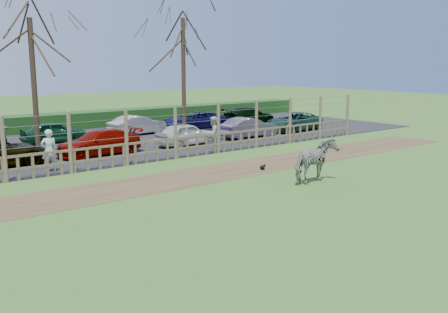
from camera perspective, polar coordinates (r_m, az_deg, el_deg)
ground at (r=15.57m, az=2.83°, el=-5.74°), size 120.00×120.00×0.00m
dirt_strip at (r=19.07m, az=-6.10°, el=-2.71°), size 34.00×2.80×0.01m
asphalt at (r=27.89m, az=-17.16°, el=1.15°), size 44.00×13.00×0.04m
hedge at (r=34.39m, az=-21.48°, el=3.49°), size 46.00×2.00×1.10m
fence at (r=21.90m, az=-11.05°, el=1.02°), size 30.16×0.16×2.50m
tree_mid at (r=25.95m, az=-21.11°, el=11.00°), size 4.80×4.80×6.83m
tree_right at (r=30.35m, az=-4.69°, el=12.21°), size 4.80×4.80×7.35m
zebra at (r=18.77m, az=10.43°, el=-0.52°), size 2.02×1.13×1.62m
visitor_a at (r=21.42m, az=-19.35°, el=0.67°), size 0.70×0.53×1.72m
visitor_b at (r=24.97m, az=-1.26°, el=2.61°), size 0.99×0.87×1.72m
crow at (r=20.84m, az=4.43°, el=-1.23°), size 0.28×0.21×0.23m
car_3 at (r=24.69m, az=-14.12°, el=1.59°), size 4.20×1.84×1.20m
car_4 at (r=26.83m, az=-4.37°, el=2.58°), size 3.65×1.76×1.20m
car_5 at (r=29.49m, az=2.79°, el=3.32°), size 3.65×1.28×1.20m
car_6 at (r=32.83m, az=7.95°, el=3.98°), size 4.54×2.53×1.20m
car_10 at (r=29.08m, az=-18.83°, el=2.66°), size 3.53×1.43×1.20m
car_11 at (r=31.07m, az=-9.88°, el=3.55°), size 3.76×1.67×1.20m
car_12 at (r=33.31m, az=-3.46°, el=4.15°), size 4.49×2.40×1.20m
car_13 at (r=36.23m, az=2.90°, el=4.68°), size 4.16×1.73×1.20m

